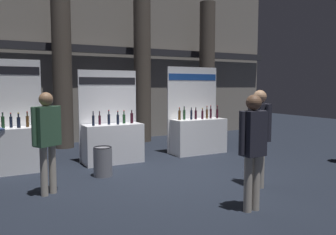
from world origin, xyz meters
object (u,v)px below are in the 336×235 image
at_px(visitor_3, 259,129).
at_px(exhibitor_booth_1, 112,139).
at_px(exhibitor_booth_0, 8,145).
at_px(visitor_5, 47,133).
at_px(exhibitor_booth_2, 198,132).
at_px(visitor_4, 253,142).
at_px(trash_bin, 103,161).

bearing_deg(visitor_3, exhibitor_booth_1, 34.96).
distance_m(exhibitor_booth_0, visitor_5, 2.12).
distance_m(exhibitor_booth_2, visitor_5, 4.75).
xyz_separation_m(exhibitor_booth_0, exhibitor_booth_1, (2.34, -0.12, -0.04)).
height_order(visitor_3, visitor_5, visitor_3).
height_order(visitor_3, visitor_4, visitor_3).
bearing_deg(visitor_5, visitor_4, -71.04).
relative_size(trash_bin, visitor_4, 0.36).
bearing_deg(visitor_3, exhibitor_booth_2, -6.70).
relative_size(exhibitor_booth_1, exhibitor_booth_2, 0.94).
xyz_separation_m(visitor_3, visitor_4, (-0.96, -0.90, -0.04)).
bearing_deg(visitor_3, exhibitor_booth_0, 57.12).
bearing_deg(visitor_5, exhibitor_booth_2, -6.24).
xyz_separation_m(exhibitor_booth_2, trash_bin, (-3.12, -1.17, -0.29)).
height_order(trash_bin, visitor_4, visitor_4).
distance_m(exhibitor_booth_1, trash_bin, 1.32).
xyz_separation_m(exhibitor_booth_0, exhibitor_booth_2, (4.86, -0.09, -0.01)).
distance_m(visitor_4, visitor_5, 3.44).
bearing_deg(exhibitor_booth_2, visitor_3, -103.17).
xyz_separation_m(exhibitor_booth_1, visitor_3, (1.76, -3.24, 0.52)).
bearing_deg(exhibitor_booth_1, exhibitor_booth_0, 177.08).
height_order(exhibitor_booth_2, visitor_3, exhibitor_booth_2).
distance_m(exhibitor_booth_1, visitor_4, 4.24).
xyz_separation_m(exhibitor_booth_1, visitor_5, (-1.80, -1.88, 0.50)).
xyz_separation_m(visitor_3, visitor_5, (-3.56, 1.36, -0.02)).
xyz_separation_m(trash_bin, visitor_4, (1.40, -3.00, 0.74)).
distance_m(exhibitor_booth_0, trash_bin, 2.17).
height_order(exhibitor_booth_0, visitor_4, exhibitor_booth_0).
bearing_deg(trash_bin, exhibitor_booth_2, 20.51).
bearing_deg(visitor_4, visitor_5, -42.68).
height_order(exhibitor_booth_1, trash_bin, exhibitor_booth_1).
xyz_separation_m(exhibitor_booth_2, visitor_3, (-0.76, -3.26, 0.50)).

